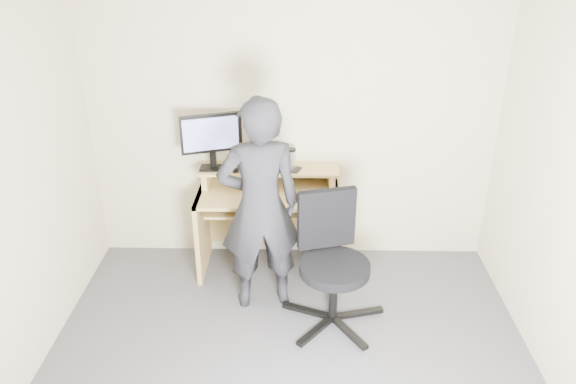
{
  "coord_description": "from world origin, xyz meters",
  "views": [
    {
      "loc": [
        0.06,
        -2.8,
        2.83
      ],
      "look_at": [
        -0.02,
        1.05,
        0.95
      ],
      "focal_mm": 35.0,
      "sensor_mm": 36.0,
      "label": 1
    }
  ],
  "objects_px": {
    "office_chair": "(332,257)",
    "person": "(260,207)",
    "monitor": "(211,137)",
    "desk": "(269,209)"
  },
  "relations": [
    {
      "from": "office_chair",
      "to": "monitor",
      "type": "bearing_deg",
      "value": 126.27
    },
    {
      "from": "office_chair",
      "to": "person",
      "type": "bearing_deg",
      "value": 146.2
    },
    {
      "from": "office_chair",
      "to": "person",
      "type": "xyz_separation_m",
      "value": [
        -0.54,
        0.19,
        0.32
      ]
    },
    {
      "from": "desk",
      "to": "monitor",
      "type": "relative_size",
      "value": 2.41
    },
    {
      "from": "person",
      "to": "office_chair",
      "type": "bearing_deg",
      "value": 148.89
    },
    {
      "from": "monitor",
      "to": "person",
      "type": "xyz_separation_m",
      "value": [
        0.44,
        -0.61,
        -0.33
      ]
    },
    {
      "from": "office_chair",
      "to": "person",
      "type": "relative_size",
      "value": 0.58
    },
    {
      "from": "desk",
      "to": "monitor",
      "type": "height_order",
      "value": "monitor"
    },
    {
      "from": "person",
      "to": "desk",
      "type": "bearing_deg",
      "value": -105.51
    },
    {
      "from": "monitor",
      "to": "office_chair",
      "type": "bearing_deg",
      "value": -57.64
    }
  ]
}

